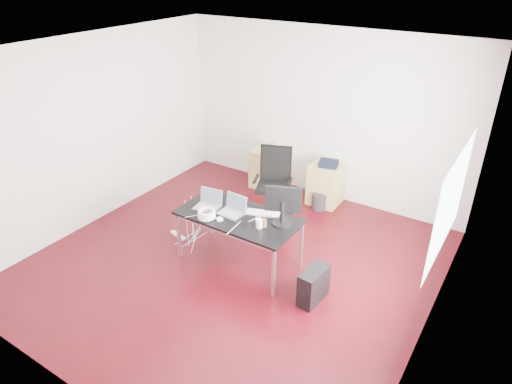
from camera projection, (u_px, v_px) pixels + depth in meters
The scene contains 18 objects.
room_shell at pixel (234, 170), 5.56m from camera, with size 5.00×5.00×5.00m.
desk at pixel (239, 219), 5.94m from camera, with size 1.60×0.80×0.73m.
office_chair at pixel (274, 179), 7.16m from camera, with size 0.61×0.63×1.08m.
filing_cabinet_left at pixel (268, 168), 8.12m from camera, with size 0.50×0.50×0.70m, color tan.
filing_cabinet_right at pixel (326, 184), 7.58m from camera, with size 0.50×0.50×0.70m, color tan.
pc_tower at pixel (313, 285), 5.47m from camera, with size 0.20×0.45×0.44m, color black.
wastebasket at pixel (319, 201), 7.48m from camera, with size 0.24×0.24×0.28m, color black.
power_strip at pixel (178, 235), 6.80m from camera, with size 0.30×0.06×0.04m, color white.
laptop_left at pixel (208, 203), 6.10m from camera, with size 0.36×0.30×0.23m.
laptop_right at pixel (233, 209), 5.95m from camera, with size 0.34×0.27×0.23m.
monitor at pixel (283, 203), 5.62m from camera, with size 0.43×0.26×0.51m.
keyboard at pixel (262, 213), 5.95m from camera, with size 0.44×0.14×0.02m, color white.
cup_white at pixel (259, 223), 5.63m from camera, with size 0.08×0.08×0.12m, color white.
cup_brown at pixel (264, 223), 5.66m from camera, with size 0.08×0.08×0.10m, color brown.
cable_coil at pixel (207, 214), 5.84m from camera, with size 0.24×0.24×0.11m.
power_adapter at pixel (219, 219), 5.81m from camera, with size 0.07×0.07×0.03m, color white.
speaker at pixel (272, 146), 7.86m from camera, with size 0.09×0.08×0.18m, color #9E9E9E.
navy_garment at pixel (328, 164), 7.34m from camera, with size 0.30×0.24×0.09m, color black.
Camera 1 is at (2.99, -4.09, 3.76)m, focal length 32.00 mm.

